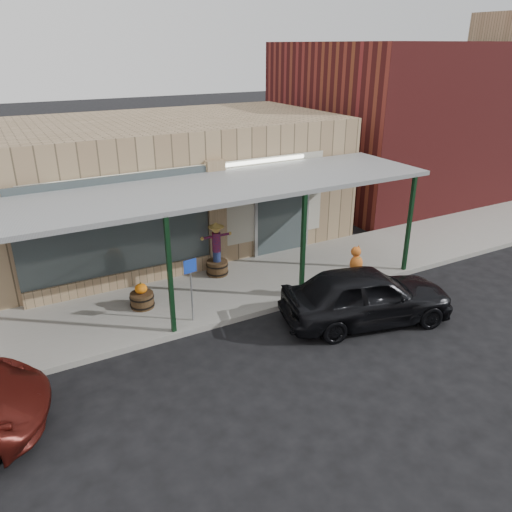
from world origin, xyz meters
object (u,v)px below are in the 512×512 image
barrel_scarecrow (217,257)px  handicap_sign (191,282)px  barrel_pumpkin (142,298)px  parked_sedan (367,295)px

barrel_scarecrow → handicap_sign: bearing=-117.5°
barrel_scarecrow → barrel_pumpkin: bearing=-150.6°
handicap_sign → parked_sedan: handicap_sign is taller
handicap_sign → parked_sedan: 4.30m
barrel_pumpkin → handicap_sign: (0.89, -1.25, 0.79)m
handicap_sign → parked_sedan: size_ratio=0.36×
barrel_scarecrow → parked_sedan: 4.57m
barrel_scarecrow → barrel_pumpkin: 2.70m
barrel_pumpkin → parked_sedan: parked_sedan is taller
barrel_pumpkin → handicap_sign: 1.73m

